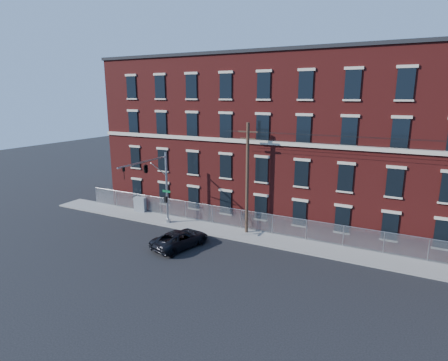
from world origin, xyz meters
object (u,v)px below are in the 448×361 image
object	(u,v)px
utility_pole_near	(247,177)
utility_cabinet	(140,204)
traffic_signal_mast	(151,175)
pickup_truck	(180,239)

from	to	relation	value
utility_pole_near	utility_cabinet	bearing A→B (deg)	178.20
traffic_signal_mast	pickup_truck	distance (m)	6.66
traffic_signal_mast	utility_cabinet	world-z (taller)	traffic_signal_mast
utility_pole_near	traffic_signal_mast	bearing A→B (deg)	-156.86
utility_pole_near	pickup_truck	world-z (taller)	utility_pole_near
traffic_signal_mast	utility_cabinet	bearing A→B (deg)	140.93
traffic_signal_mast	utility_pole_near	size ratio (longest dim) A/B	0.70
traffic_signal_mast	utility_cabinet	size ratio (longest dim) A/B	4.49
traffic_signal_mast	utility_pole_near	distance (m)	8.70
pickup_truck	utility_pole_near	bearing A→B (deg)	-109.40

